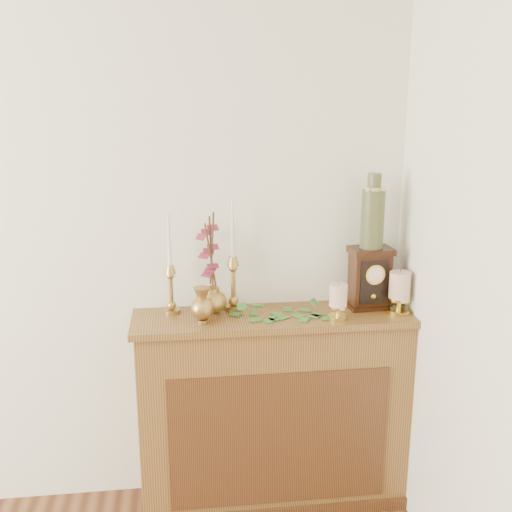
{
  "coord_description": "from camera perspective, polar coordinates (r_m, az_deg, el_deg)",
  "views": [
    {
      "loc": [
        1.01,
        -0.33,
        1.85
      ],
      "look_at": [
        1.31,
        2.05,
        1.21
      ],
      "focal_mm": 42.0,
      "sensor_mm": 36.0,
      "label": 1
    }
  ],
  "objects": [
    {
      "name": "console_shelf",
      "position": [
        2.84,
        1.72,
        -14.94
      ],
      "size": [
        1.24,
        0.34,
        0.93
      ],
      "color": "brown",
      "rests_on": "ground"
    },
    {
      "name": "candlestick_left",
      "position": [
        2.61,
        -8.13,
        -2.41
      ],
      "size": [
        0.07,
        0.07,
        0.45
      ],
      "rotation": [
        0.0,
        0.0,
        -0.37
      ],
      "color": "tan",
      "rests_on": "console_shelf"
    },
    {
      "name": "candlestick_center",
      "position": [
        2.63,
        -2.2,
        -1.75
      ],
      "size": [
        0.08,
        0.08,
        0.5
      ],
      "rotation": [
        0.0,
        0.0,
        0.23
      ],
      "color": "tan",
      "rests_on": "console_shelf"
    },
    {
      "name": "bud_vase",
      "position": [
        2.51,
        -5.15,
        -4.74
      ],
      "size": [
        0.1,
        0.1,
        0.16
      ],
      "rotation": [
        0.0,
        0.0,
        0.09
      ],
      "color": "tan",
      "rests_on": "console_shelf"
    },
    {
      "name": "ginger_jar",
      "position": [
        2.6,
        -4.42,
        -1.03
      ],
      "size": [
        0.18,
        0.2,
        0.46
      ],
      "rotation": [
        0.0,
        0.0,
        -0.31
      ],
      "color": "tan",
      "rests_on": "console_shelf"
    },
    {
      "name": "pillar_candle_left",
      "position": [
        2.57,
        7.83,
        -4.14
      ],
      "size": [
        0.09,
        0.09,
        0.17
      ],
      "rotation": [
        0.0,
        0.0,
        0.39
      ],
      "color": "gold",
      "rests_on": "console_shelf"
    },
    {
      "name": "pillar_candle_right",
      "position": [
        2.68,
        13.5,
        -3.2
      ],
      "size": [
        0.1,
        0.1,
        0.2
      ],
      "rotation": [
        0.0,
        0.0,
        -0.32
      ],
      "color": "gold",
      "rests_on": "console_shelf"
    },
    {
      "name": "ivy_garland",
      "position": [
        2.61,
        2.23,
        -5.39
      ],
      "size": [
        0.42,
        0.18,
        0.08
      ],
      "rotation": [
        0.0,
        0.0,
        0.36
      ],
      "color": "#36742C",
      "rests_on": "console_shelf"
    },
    {
      "name": "mantel_clock",
      "position": [
        2.71,
        10.77,
        -2.11
      ],
      "size": [
        0.19,
        0.14,
        0.28
      ],
      "rotation": [
        0.0,
        0.0,
        0.08
      ],
      "color": "black",
      "rests_on": "console_shelf"
    },
    {
      "name": "ceramic_vase",
      "position": [
        2.65,
        11.05,
        3.87
      ],
      "size": [
        0.1,
        0.1,
        0.33
      ],
      "rotation": [
        0.0,
        0.0,
        0.08
      ],
      "color": "#1B3629",
      "rests_on": "mantel_clock"
    }
  ]
}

